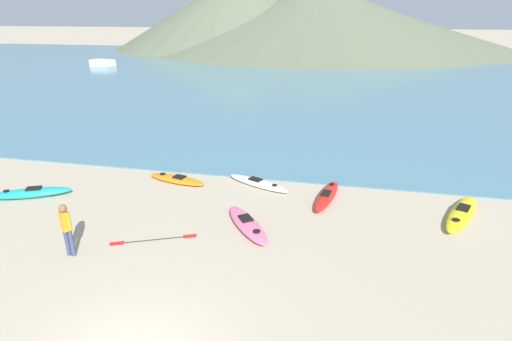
# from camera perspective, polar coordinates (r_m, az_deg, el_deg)

# --- Properties ---
(bay_water) EXTENTS (160.00, 70.00, 0.06)m
(bay_water) POSITION_cam_1_polar(r_m,az_deg,el_deg) (51.76, 7.60, 13.72)
(bay_water) COLOR teal
(bay_water) RESTS_ON ground_plane
(far_hill_left) EXTENTS (51.13, 51.13, 14.66)m
(far_hill_left) POSITION_cam_1_polar(r_m,az_deg,el_deg) (89.75, -2.36, 21.81)
(far_hill_left) COLOR #5B664C
(far_hill_left) RESTS_ON ground_plane
(far_hill_midleft) EXTENTS (70.99, 70.99, 12.53)m
(far_hill_midleft) POSITION_cam_1_polar(r_m,az_deg,el_deg) (88.72, 8.83, 20.91)
(far_hill_midleft) COLOR #5B664C
(far_hill_midleft) RESTS_ON ground_plane
(far_hill_midright) EXTENTS (60.17, 60.17, 8.72)m
(far_hill_midright) POSITION_cam_1_polar(r_m,az_deg,el_deg) (88.68, 15.02, 19.24)
(far_hill_midright) COLOR #5B664C
(far_hill_midright) RESTS_ON ground_plane
(kayak_on_sand_0) EXTENTS (2.14, 3.45, 0.36)m
(kayak_on_sand_0) POSITION_cam_1_polar(r_m,az_deg,el_deg) (16.43, 27.31, -5.48)
(kayak_on_sand_0) COLOR yellow
(kayak_on_sand_0) RESTS_ON ground_plane
(kayak_on_sand_1) EXTENTS (2.88, 1.35, 0.29)m
(kayak_on_sand_1) POSITION_cam_1_polar(r_m,az_deg,el_deg) (17.94, -11.23, -1.24)
(kayak_on_sand_1) COLOR orange
(kayak_on_sand_1) RESTS_ON ground_plane
(kayak_on_sand_2) EXTENTS (1.18, 3.11, 0.37)m
(kayak_on_sand_2) POSITION_cam_1_polar(r_m,az_deg,el_deg) (16.22, 10.08, -3.54)
(kayak_on_sand_2) COLOR red
(kayak_on_sand_2) RESTS_ON ground_plane
(kayak_on_sand_3) EXTENTS (3.06, 1.88, 0.30)m
(kayak_on_sand_3) POSITION_cam_1_polar(r_m,az_deg,el_deg) (17.21, 0.33, -1.81)
(kayak_on_sand_3) COLOR white
(kayak_on_sand_3) RESTS_ON ground_plane
(kayak_on_sand_4) EXTENTS (3.09, 1.91, 0.41)m
(kayak_on_sand_4) POSITION_cam_1_polar(r_m,az_deg,el_deg) (18.55, -29.52, -2.82)
(kayak_on_sand_4) COLOR teal
(kayak_on_sand_4) RESTS_ON ground_plane
(kayak_on_sand_5) EXTENTS (2.30, 2.80, 0.34)m
(kayak_on_sand_5) POSITION_cam_1_polar(r_m,az_deg,el_deg) (13.93, -1.25, -7.68)
(kayak_on_sand_5) COLOR #E5668C
(kayak_on_sand_5) RESTS_ON ground_plane
(person_near_foreground) EXTENTS (0.35, 0.30, 1.73)m
(person_near_foreground) POSITION_cam_1_polar(r_m,az_deg,el_deg) (13.34, -25.46, -7.28)
(person_near_foreground) COLOR #384260
(person_near_foreground) RESTS_ON ground_plane
(moored_boat_0) EXTENTS (3.45, 2.37, 0.86)m
(moored_boat_0) POSITION_cam_1_polar(r_m,az_deg,el_deg) (61.43, -21.09, 14.17)
(moored_boat_0) COLOR white
(moored_boat_0) RESTS_ON bay_water
(loose_paddle) EXTENTS (2.63, 1.26, 0.03)m
(loose_paddle) POSITION_cam_1_polar(r_m,az_deg,el_deg) (13.73, -14.37, -9.57)
(loose_paddle) COLOR black
(loose_paddle) RESTS_ON ground_plane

